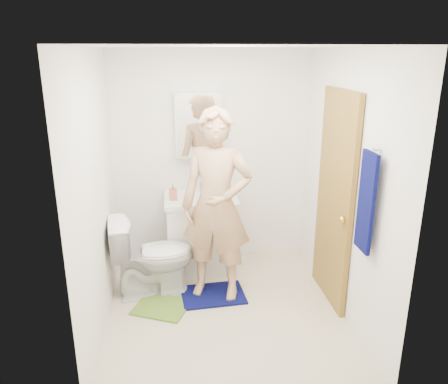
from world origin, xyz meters
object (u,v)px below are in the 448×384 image
at_px(towel, 366,202).
at_px(soap_dispenser, 173,192).
at_px(toilet, 152,256).
at_px(man, 217,206).
at_px(medicine_cabinet, 198,125).
at_px(toothbrush_cup, 212,190).
at_px(vanity_cabinet, 201,235).

relative_size(towel, soap_dispenser, 4.49).
relative_size(toilet, man, 0.44).
height_order(soap_dispenser, man, man).
bearing_deg(man, soap_dispenser, 145.19).
xyz_separation_m(medicine_cabinet, soap_dispenser, (-0.30, -0.29, -0.66)).
xyz_separation_m(toilet, soap_dispenser, (0.23, 0.43, 0.53)).
bearing_deg(towel, toothbrush_cup, 124.01).
distance_m(soap_dispenser, man, 0.69).
bearing_deg(towel, soap_dispenser, 136.10).
xyz_separation_m(towel, toilet, (-1.71, 1.00, -0.84)).
distance_m(vanity_cabinet, man, 0.84).
bearing_deg(towel, medicine_cabinet, 124.61).
bearing_deg(toothbrush_cup, towel, -55.99).
bearing_deg(man, medicine_cabinet, 116.28).
bearing_deg(toilet, vanity_cabinet, -54.78).
bearing_deg(medicine_cabinet, towel, -55.39).
xyz_separation_m(vanity_cabinet, medicine_cabinet, (0.00, 0.22, 1.20)).
relative_size(medicine_cabinet, man, 0.37).
bearing_deg(towel, man, 141.07).
relative_size(toothbrush_cup, man, 0.07).
height_order(medicine_cabinet, towel, medicine_cabinet).
xyz_separation_m(medicine_cabinet, man, (0.11, -0.84, -0.64)).
height_order(towel, toilet, towel).
height_order(soap_dispenser, toothbrush_cup, soap_dispenser).
bearing_deg(vanity_cabinet, toilet, -137.34).
bearing_deg(man, toothbrush_cup, 107.36).
bearing_deg(medicine_cabinet, vanity_cabinet, -90.00).
bearing_deg(toilet, medicine_cabinet, -44.06).
xyz_separation_m(soap_dispenser, toothbrush_cup, (0.43, 0.14, -0.04)).
relative_size(towel, toothbrush_cup, 6.15).
distance_m(medicine_cabinet, soap_dispenser, 0.78).
distance_m(medicine_cabinet, towel, 2.11).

